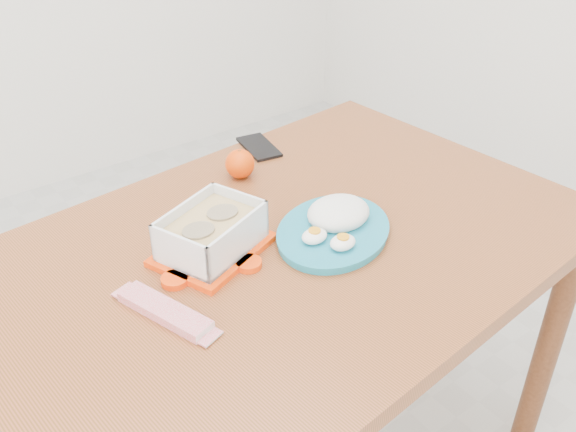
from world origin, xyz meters
TOP-DOWN VIEW (x-y plane):
  - dining_table at (0.09, -0.14)m, footprint 1.33×0.95m
  - food_container at (-0.06, -0.08)m, footprint 0.26×0.23m
  - orange_fruit at (0.15, 0.14)m, footprint 0.07×0.07m
  - rice_plate at (0.18, -0.17)m, footprint 0.37×0.37m
  - candy_bar at (-0.22, -0.19)m, footprint 0.10×0.19m
  - smartphone at (0.27, 0.24)m, footprint 0.09×0.15m

SIDE VIEW (x-z plane):
  - dining_table at x=0.09m, z-range 0.28..1.03m
  - smartphone at x=0.27m, z-range 0.75..0.76m
  - candy_bar at x=-0.22m, z-range 0.75..0.77m
  - rice_plate at x=0.18m, z-range 0.74..0.81m
  - orange_fruit at x=0.15m, z-range 0.75..0.82m
  - food_container at x=-0.06m, z-range 0.75..0.84m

